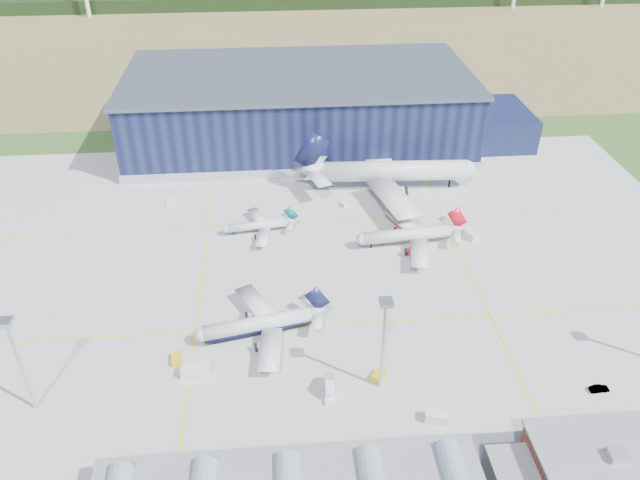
# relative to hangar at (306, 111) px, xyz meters

# --- Properties ---
(ground) EXTENTS (600.00, 600.00, 0.00)m
(ground) POSITION_rel_hangar_xyz_m (-2.81, -94.80, -11.62)
(ground) COLOR #2B5821
(ground) RESTS_ON ground
(apron) EXTENTS (220.00, 160.00, 0.08)m
(apron) POSITION_rel_hangar_xyz_m (-2.81, -84.80, -11.59)
(apron) COLOR #9F9F9A
(apron) RESTS_ON ground
(farmland) EXTENTS (600.00, 220.00, 0.01)m
(farmland) POSITION_rel_hangar_xyz_m (-2.81, 125.20, -11.62)
(farmland) COLOR olive
(farmland) RESTS_ON ground
(treeline) EXTENTS (600.00, 8.00, 8.00)m
(treeline) POSITION_rel_hangar_xyz_m (-2.81, 205.20, -7.62)
(treeline) COLOR black
(treeline) RESTS_ON ground
(hangar) EXTENTS (145.00, 62.00, 26.10)m
(hangar) POSITION_rel_hangar_xyz_m (0.00, 0.00, 0.00)
(hangar) COLOR #101535
(hangar) RESTS_ON ground
(light_mast_west) EXTENTS (2.60, 2.60, 23.00)m
(light_mast_west) POSITION_rel_hangar_xyz_m (-62.81, -124.80, 3.82)
(light_mast_west) COLOR silver
(light_mast_west) RESTS_ON ground
(light_mast_center) EXTENTS (2.60, 2.60, 23.00)m
(light_mast_center) POSITION_rel_hangar_xyz_m (7.19, -124.80, 3.82)
(light_mast_center) COLOR silver
(light_mast_center) RESTS_ON ground
(airliner_navy) EXTENTS (37.79, 37.24, 10.49)m
(airliner_navy) POSITION_rel_hangar_xyz_m (-18.07, -106.80, -6.37)
(airliner_navy) COLOR silver
(airliner_navy) RESTS_ON ground
(airliner_red) EXTENTS (34.69, 34.04, 10.51)m
(airliner_red) POSITION_rel_hangar_xyz_m (23.11, -72.80, -6.36)
(airliner_red) COLOR silver
(airliner_red) RESTS_ON ground
(airliner_widebody) EXTENTS (62.21, 60.99, 19.37)m
(airliner_widebody) POSITION_rel_hangar_xyz_m (25.12, -39.80, -1.93)
(airliner_widebody) COLOR silver
(airliner_widebody) RESTS_ON ground
(airliner_regional) EXTENTS (24.90, 24.47, 7.31)m
(airliner_regional) POSITION_rel_hangar_xyz_m (-18.25, -62.88, -7.96)
(airliner_regional) COLOR silver
(airliner_regional) RESTS_ON ground
(gse_tug_a) EXTENTS (2.52, 3.69, 1.44)m
(gse_tug_a) POSITION_rel_hangar_xyz_m (-35.86, -113.99, -10.90)
(gse_tug_a) COLOR gold
(gse_tug_a) RESTS_ON ground
(gse_tug_b) EXTENTS (3.65, 3.82, 1.38)m
(gse_tug_b) POSITION_rel_hangar_xyz_m (7.18, -122.62, -10.93)
(gse_tug_b) COLOR gold
(gse_tug_b) RESTS_ON ground
(gse_van_a) EXTENTS (6.38, 3.23, 2.69)m
(gse_van_a) POSITION_rel_hangar_xyz_m (-31.26, -118.59, -10.27)
(gse_van_a) COLOR silver
(gse_van_a) RESTS_ON ground
(gse_cart_a) EXTENTS (2.85, 3.37, 1.24)m
(gse_cart_a) POSITION_rel_hangar_xyz_m (8.51, -49.76, -11.00)
(gse_cart_a) COLOR silver
(gse_cart_a) RESTS_ON ground
(gse_van_b) EXTENTS (4.41, 5.82, 2.43)m
(gse_van_b) POSITION_rel_hangar_xyz_m (41.82, -70.81, -10.40)
(gse_van_b) COLOR silver
(gse_van_b) RESTS_ON ground
(gse_tug_c) EXTENTS (2.45, 3.20, 1.24)m
(gse_tug_c) POSITION_rel_hangar_xyz_m (21.68, -32.80, -10.99)
(gse_tug_c) COLOR gold
(gse_tug_c) RESTS_ON ground
(gse_cart_b) EXTENTS (3.63, 2.71, 1.44)m
(gse_cart_b) POSITION_rel_hangar_xyz_m (-44.59, -44.54, -10.90)
(gse_cart_b) COLOR silver
(gse_cart_b) RESTS_ON ground
(gse_van_c) EXTENTS (5.15, 3.47, 2.26)m
(gse_van_c) POSITION_rel_hangar_xyz_m (16.78, -134.91, -10.48)
(gse_van_c) COLOR silver
(gse_van_c) RESTS_ON ground
(airstair) EXTENTS (1.99, 4.81, 3.06)m
(airstair) POSITION_rel_hangar_xyz_m (-3.58, -125.58, -10.09)
(airstair) COLOR silver
(airstair) RESTS_ON ground
(car_a) EXTENTS (4.14, 2.66, 1.31)m
(car_a) POSITION_rel_hangar_xyz_m (53.26, -142.80, -10.96)
(car_a) COLOR #99999E
(car_a) RESTS_ON ground
(car_b) EXTENTS (4.17, 1.63, 1.35)m
(car_b) POSITION_rel_hangar_xyz_m (52.19, -129.87, -10.94)
(car_b) COLOR #99999E
(car_b) RESTS_ON ground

